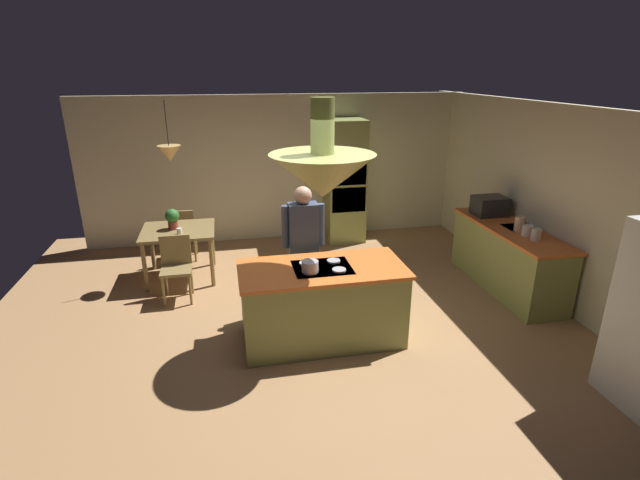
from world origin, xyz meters
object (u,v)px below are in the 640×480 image
Objects in this scene: person_at_island at (303,242)px; potted_plant_on_table at (172,218)px; oven_tower at (345,182)px; dining_table at (179,236)px; chair_by_back_wall at (183,231)px; cooking_pot_on_cooktop at (310,266)px; cup_on_table at (179,231)px; microwave_on_counter at (490,206)px; chair_facing_island at (176,264)px; canister_flour at (536,235)px; kitchen_island at (322,303)px; canister_tea at (520,224)px; canister_sugar at (527,230)px.

person_at_island reaches higher than potted_plant_on_table.
oven_tower is 2.08× the size of dining_table.
oven_tower is at bearing -170.61° from chair_by_back_wall.
oven_tower reaches higher than dining_table.
cooking_pot_on_cooktop reaches higher than dining_table.
cup_on_table is 0.20× the size of microwave_on_counter.
chair_facing_island is 4.70m from canister_flour.
kitchen_island is 3.22m from microwave_on_counter.
potted_plant_on_table is 1.49× the size of canister_tea.
person_at_island is at bearing 128.12° from chair_by_back_wall.
kitchen_island is at bearing -170.56° from canister_sugar.
cup_on_table is 0.64× the size of canister_sugar.
canister_sugar is at bearing 153.05° from chair_by_back_wall.
potted_plant_on_table reaches higher than cup_on_table.
dining_table is at bearing 158.29° from canister_flour.
person_at_island is at bearing -166.75° from microwave_on_counter.
canister_sugar is 0.94m from microwave_on_counter.
cooking_pot_on_cooktop reaches higher than chair_facing_island.
canister_tea is 3.10m from cooking_pot_on_cooktop.
cooking_pot_on_cooktop is (1.60, -2.26, 0.05)m from potted_plant_on_table.
canister_flour is (4.50, -1.58, 0.17)m from cup_on_table.
oven_tower is at bearing 21.16° from potted_plant_on_table.
canister_flour is at bearing -8.35° from person_at_island.
oven_tower reaches higher than microwave_on_counter.
cup_on_table is at bearing 160.67° from canister_flour.
oven_tower is 3.27m from canister_sugar.
chair_by_back_wall is at bearing 151.27° from canister_flour.
canister_sugar is 3.06m from cooking_pot_on_cooktop.
microwave_on_counter is (2.92, 0.69, 0.10)m from person_at_island.
canister_tea is at bearing -15.15° from cup_on_table.
microwave_on_counter reaches higher than chair_facing_island.
cooking_pot_on_cooktop is at bearing -55.37° from dining_table.
dining_table is 0.28m from cup_on_table.
dining_table is 5.73× the size of cooking_pot_on_cooktop.
oven_tower reaches higher than chair_facing_island.
microwave_on_counter is (4.54, -1.37, 0.54)m from chair_by_back_wall.
potted_plant_on_table reaches higher than chair_by_back_wall.
person_at_island is at bearing 84.94° from cooking_pot_on_cooktop.
person_at_island is at bearing 178.65° from canister_tea.
microwave_on_counter reaches higher than canister_flour.
potted_plant_on_table is (-1.68, 1.41, -0.02)m from person_at_island.
oven_tower is 3.43m from canister_flour.
potted_plant_on_table is at bearing 84.33° from chair_by_back_wall.
kitchen_island is 0.87m from person_at_island.
kitchen_island is 4.01× the size of microwave_on_counter.
canister_tea reaches higher than cup_on_table.
chair_by_back_wall is at bearing 163.20° from microwave_on_counter.
dining_table is 4.90m from canister_flour.
chair_facing_island is 4.83× the size of cooking_pot_on_cooktop.
dining_table is 0.70m from chair_by_back_wall.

